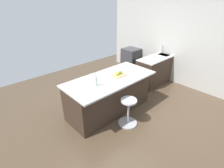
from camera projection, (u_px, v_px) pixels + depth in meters
name	position (u px, v px, depth m)	size (l,w,h in m)	color
ground_plane	(117.00, 111.00, 4.42)	(7.08, 7.08, 0.00)	brown
interior_partition_left	(177.00, 41.00, 5.42)	(0.12, 5.45, 2.82)	beige
sink_cabinet	(160.00, 68.00, 5.84)	(1.92, 0.60, 1.20)	#38281E
oven_range	(131.00, 60.00, 6.69)	(0.60, 0.61, 0.89)	#38383D
kitchen_island	(109.00, 94.00, 4.25)	(2.24, 1.05, 0.94)	#38281E
stool_by_window	(128.00, 113.00, 3.83)	(0.44, 0.44, 0.66)	#B7B7BC
cutting_board	(119.00, 75.00, 4.13)	(0.36, 0.24, 0.02)	tan
apple_yellow	(117.00, 73.00, 4.09)	(0.09, 0.09, 0.09)	gold
apple_green	(120.00, 72.00, 4.16)	(0.08, 0.08, 0.08)	#609E2D
water_bottle	(96.00, 81.00, 3.60)	(0.06, 0.06, 0.31)	silver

